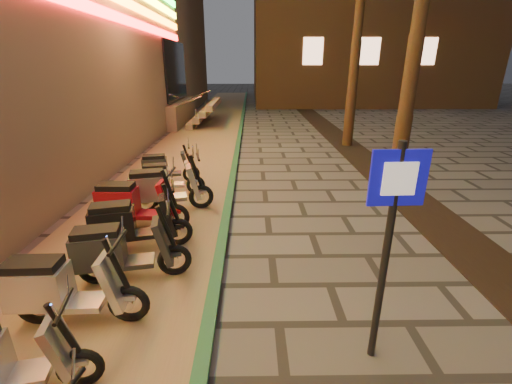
{
  "coord_description": "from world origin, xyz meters",
  "views": [
    {
      "loc": [
        -0.34,
        -1.85,
        3.14
      ],
      "look_at": [
        -0.27,
        3.33,
        1.2
      ],
      "focal_mm": 24.0,
      "sensor_mm": 36.0,
      "label": 1
    }
  ],
  "objects_px": {
    "scooter_10": "(132,204)",
    "scooter_8": "(118,251)",
    "scooter_12": "(166,178)",
    "scooter_7": "(60,289)",
    "scooter_11": "(161,189)",
    "pedestrian_sign": "(390,229)",
    "scooter_13": "(164,167)",
    "scooter_9": "(129,224)"
  },
  "relations": [
    {
      "from": "scooter_10",
      "to": "scooter_8",
      "type": "bearing_deg",
      "value": -76.66
    },
    {
      "from": "scooter_8",
      "to": "scooter_10",
      "type": "relative_size",
      "value": 0.95
    },
    {
      "from": "scooter_11",
      "to": "scooter_12",
      "type": "bearing_deg",
      "value": 85.0
    },
    {
      "from": "pedestrian_sign",
      "to": "scooter_11",
      "type": "height_order",
      "value": "pedestrian_sign"
    },
    {
      "from": "pedestrian_sign",
      "to": "scooter_12",
      "type": "distance_m",
      "value": 6.35
    },
    {
      "from": "scooter_13",
      "to": "pedestrian_sign",
      "type": "bearing_deg",
      "value": -68.94
    },
    {
      "from": "scooter_12",
      "to": "scooter_13",
      "type": "bearing_deg",
      "value": 97.9
    },
    {
      "from": "scooter_7",
      "to": "scooter_8",
      "type": "xyz_separation_m",
      "value": [
        0.39,
        0.91,
        -0.0
      ]
    },
    {
      "from": "pedestrian_sign",
      "to": "scooter_9",
      "type": "bearing_deg",
      "value": 143.52
    },
    {
      "from": "scooter_8",
      "to": "scooter_11",
      "type": "distance_m",
      "value": 2.64
    },
    {
      "from": "scooter_11",
      "to": "scooter_13",
      "type": "height_order",
      "value": "scooter_11"
    },
    {
      "from": "pedestrian_sign",
      "to": "scooter_13",
      "type": "relative_size",
      "value": 1.61
    },
    {
      "from": "pedestrian_sign",
      "to": "scooter_10",
      "type": "relative_size",
      "value": 1.39
    },
    {
      "from": "pedestrian_sign",
      "to": "scooter_7",
      "type": "height_order",
      "value": "pedestrian_sign"
    },
    {
      "from": "scooter_11",
      "to": "scooter_13",
      "type": "bearing_deg",
      "value": 89.05
    },
    {
      "from": "scooter_7",
      "to": "scooter_10",
      "type": "distance_m",
      "value": 2.69
    },
    {
      "from": "pedestrian_sign",
      "to": "scooter_11",
      "type": "relative_size",
      "value": 1.37
    },
    {
      "from": "pedestrian_sign",
      "to": "scooter_12",
      "type": "relative_size",
      "value": 1.63
    },
    {
      "from": "scooter_13",
      "to": "scooter_7",
      "type": "bearing_deg",
      "value": -100.55
    },
    {
      "from": "scooter_10",
      "to": "scooter_12",
      "type": "height_order",
      "value": "scooter_10"
    },
    {
      "from": "scooter_12",
      "to": "scooter_13",
      "type": "relative_size",
      "value": 0.99
    },
    {
      "from": "scooter_9",
      "to": "scooter_13",
      "type": "relative_size",
      "value": 1.11
    },
    {
      "from": "scooter_9",
      "to": "scooter_13",
      "type": "height_order",
      "value": "scooter_9"
    },
    {
      "from": "scooter_8",
      "to": "scooter_12",
      "type": "bearing_deg",
      "value": 81.1
    },
    {
      "from": "pedestrian_sign",
      "to": "scooter_7",
      "type": "xyz_separation_m",
      "value": [
        -3.76,
        0.57,
        -1.09
      ]
    },
    {
      "from": "scooter_7",
      "to": "scooter_13",
      "type": "distance_m",
      "value": 5.51
    },
    {
      "from": "scooter_7",
      "to": "pedestrian_sign",
      "type": "bearing_deg",
      "value": -10.29
    },
    {
      "from": "scooter_11",
      "to": "scooter_12",
      "type": "height_order",
      "value": "scooter_11"
    },
    {
      "from": "scooter_12",
      "to": "pedestrian_sign",
      "type": "bearing_deg",
      "value": -64.39
    },
    {
      "from": "scooter_7",
      "to": "scooter_13",
      "type": "relative_size",
      "value": 1.11
    },
    {
      "from": "scooter_11",
      "to": "pedestrian_sign",
      "type": "bearing_deg",
      "value": -63.73
    },
    {
      "from": "scooter_9",
      "to": "scooter_8",
      "type": "bearing_deg",
      "value": -95.24
    },
    {
      "from": "scooter_10",
      "to": "scooter_12",
      "type": "relative_size",
      "value": 1.17
    },
    {
      "from": "scooter_8",
      "to": "scooter_9",
      "type": "xyz_separation_m",
      "value": [
        -0.14,
        0.91,
        0.01
      ]
    },
    {
      "from": "scooter_11",
      "to": "scooter_9",
      "type": "bearing_deg",
      "value": -107.64
    },
    {
      "from": "scooter_7",
      "to": "scooter_11",
      "type": "xyz_separation_m",
      "value": [
        0.39,
        3.55,
        0.03
      ]
    },
    {
      "from": "scooter_10",
      "to": "scooter_11",
      "type": "height_order",
      "value": "scooter_11"
    },
    {
      "from": "scooter_10",
      "to": "scooter_11",
      "type": "distance_m",
      "value": 0.94
    },
    {
      "from": "scooter_10",
      "to": "scooter_9",
      "type": "bearing_deg",
      "value": -73.49
    },
    {
      "from": "scooter_9",
      "to": "scooter_7",
      "type": "bearing_deg",
      "value": -111.56
    },
    {
      "from": "scooter_7",
      "to": "scooter_12",
      "type": "height_order",
      "value": "scooter_7"
    },
    {
      "from": "scooter_8",
      "to": "scooter_12",
      "type": "height_order",
      "value": "scooter_8"
    }
  ]
}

